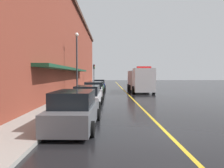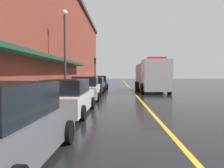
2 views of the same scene
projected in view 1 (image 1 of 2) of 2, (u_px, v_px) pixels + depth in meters
ground_plane at (123, 90)px, 33.41m from camera, size 112.00×112.00×0.00m
sidewalk_left at (85, 89)px, 33.29m from camera, size 2.40×70.00×0.15m
lane_center_stripe at (123, 90)px, 33.41m from camera, size 0.16×70.00×0.01m
brick_building_left at (41, 48)px, 31.85m from camera, size 12.26×64.00×13.27m
parked_car_0 at (75, 110)px, 9.47m from camera, size 2.22×4.78×1.74m
parked_car_1 at (88, 97)px, 15.33m from camera, size 2.12×4.91×1.65m
parked_car_2 at (93, 90)px, 21.43m from camera, size 2.23×4.88×1.71m
parked_car_3 at (97, 87)px, 27.62m from camera, size 2.11×4.34×1.54m
parked_car_4 at (100, 85)px, 33.37m from camera, size 2.01×4.63×1.65m
box_truck at (140, 80)px, 28.86m from camera, size 2.87×8.85×3.49m
parking_meter_0 at (90, 83)px, 32.88m from camera, size 0.14×0.18×1.33m
parking_meter_1 at (88, 84)px, 29.77m from camera, size 0.14×0.18×1.33m
parking_meter_2 at (85, 86)px, 25.62m from camera, size 0.14×0.18×1.33m
street_lamp_left at (77, 57)px, 22.63m from camera, size 0.44×0.44×6.94m
traffic_light_near at (94, 71)px, 40.57m from camera, size 0.38×0.36×4.30m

